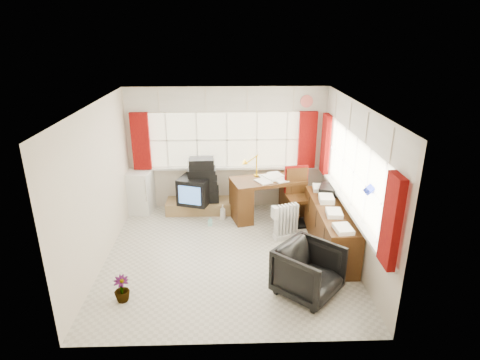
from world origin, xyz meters
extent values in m
plane|color=beige|center=(0.00, 0.00, 0.00)|extent=(4.00, 4.00, 0.00)
plane|color=beige|center=(0.00, 2.00, 1.25)|extent=(4.00, 0.00, 4.00)
plane|color=beige|center=(0.00, -2.00, 1.25)|extent=(4.00, 0.00, 4.00)
plane|color=beige|center=(-2.00, 0.00, 1.25)|extent=(0.00, 4.00, 4.00)
plane|color=beige|center=(2.00, 0.00, 1.25)|extent=(0.00, 4.00, 4.00)
plane|color=white|center=(0.00, 0.00, 2.50)|extent=(4.00, 4.00, 0.00)
plane|color=beige|center=(0.00, 1.98, 1.45)|extent=(3.60, 0.00, 3.60)
cube|color=white|center=(0.00, 1.94, 0.87)|extent=(3.70, 0.12, 0.05)
cube|color=white|center=(-1.20, 1.97, 1.45)|extent=(0.03, 0.02, 1.10)
cube|color=white|center=(-0.60, 1.97, 1.45)|extent=(0.03, 0.02, 1.10)
cube|color=white|center=(0.00, 1.97, 1.45)|extent=(0.03, 0.02, 1.10)
cube|color=white|center=(0.60, 1.97, 1.45)|extent=(0.03, 0.02, 1.10)
cube|color=white|center=(1.20, 1.97, 1.45)|extent=(0.03, 0.02, 1.10)
plane|color=beige|center=(1.98, 0.00, 1.45)|extent=(0.00, 3.60, 3.60)
cube|color=white|center=(1.94, 0.00, 0.87)|extent=(0.12, 3.70, 0.05)
cube|color=white|center=(1.97, -1.20, 1.45)|extent=(0.02, 0.03, 1.10)
cube|color=white|center=(1.97, -0.60, 1.45)|extent=(0.02, 0.03, 1.10)
cube|color=white|center=(1.97, 0.00, 1.45)|extent=(0.02, 0.03, 1.10)
cube|color=white|center=(1.97, 0.60, 1.45)|extent=(0.02, 0.03, 1.10)
cube|color=white|center=(1.97, 1.20, 1.45)|extent=(0.02, 0.03, 1.10)
cube|color=maroon|center=(-1.70, 1.90, 1.46)|extent=(0.35, 0.10, 1.15)
cube|color=maroon|center=(1.60, 1.90, 1.46)|extent=(0.35, 0.10, 1.15)
cube|color=maroon|center=(1.90, 1.60, 1.46)|extent=(0.10, 0.35, 1.15)
cube|color=maroon|center=(1.90, -1.70, 1.46)|extent=(0.10, 0.35, 1.15)
cube|color=silver|center=(0.00, 1.96, 2.25)|extent=(3.95, 0.08, 0.48)
cube|color=silver|center=(1.96, 0.00, 2.25)|extent=(0.08, 3.95, 0.48)
cube|color=#4C2E12|center=(0.78, 1.45, 0.77)|extent=(1.52, 1.02, 0.06)
cube|color=#4C2E12|center=(0.26, 1.31, 0.37)|extent=(0.47, 0.68, 0.74)
cube|color=#4C2E12|center=(1.30, 1.59, 0.37)|extent=(0.47, 0.68, 0.74)
cube|color=white|center=(0.78, 1.45, 0.81)|extent=(0.31, 0.37, 0.02)
cube|color=white|center=(0.78, 1.45, 0.82)|extent=(0.31, 0.37, 0.02)
cube|color=white|center=(0.78, 1.45, 0.82)|extent=(0.31, 0.37, 0.02)
cube|color=white|center=(0.78, 1.45, 0.83)|extent=(0.31, 0.37, 0.02)
cube|color=white|center=(0.78, 1.45, 0.83)|extent=(0.31, 0.37, 0.02)
cube|color=white|center=(0.78, 1.45, 0.83)|extent=(0.31, 0.37, 0.02)
cylinder|color=#E4AD09|center=(0.58, 1.64, 0.82)|extent=(0.10, 0.10, 0.02)
cylinder|color=#E4AD09|center=(0.58, 1.64, 1.01)|extent=(0.03, 0.03, 0.40)
cone|color=#E4AD09|center=(0.58, 1.64, 1.17)|extent=(0.17, 0.14, 0.16)
cube|color=black|center=(1.35, 1.11, 0.02)|extent=(0.53, 0.53, 0.04)
cylinder|color=silver|center=(1.35, 1.11, 0.27)|extent=(0.06, 0.06, 0.53)
cube|color=#4C2E12|center=(1.35, 1.11, 0.53)|extent=(0.51, 0.49, 0.06)
cube|color=#4C2E12|center=(1.32, 1.34, 0.82)|extent=(0.41, 0.11, 0.51)
cube|color=maroon|center=(1.32, 1.34, 0.84)|extent=(0.45, 0.13, 0.53)
imported|color=black|center=(1.12, -1.05, 0.37)|extent=(1.13, 1.13, 0.74)
cube|color=white|center=(1.04, 0.56, 0.04)|extent=(0.47, 0.31, 0.09)
cube|color=white|center=(0.85, 0.50, 0.37)|extent=(0.07, 0.13, 0.56)
cube|color=white|center=(0.91, 0.52, 0.37)|extent=(0.07, 0.13, 0.56)
cube|color=white|center=(0.97, 0.54, 0.37)|extent=(0.07, 0.13, 0.56)
cube|color=white|center=(1.04, 0.56, 0.37)|extent=(0.07, 0.13, 0.56)
cube|color=white|center=(1.10, 0.59, 0.37)|extent=(0.07, 0.13, 0.56)
cube|color=white|center=(1.16, 0.61, 0.37)|extent=(0.07, 0.13, 0.56)
cube|color=white|center=(1.22, 0.63, 0.37)|extent=(0.07, 0.13, 0.56)
cube|color=#4C2E12|center=(1.73, 0.20, 0.38)|extent=(0.50, 2.00, 0.75)
cube|color=white|center=(1.70, -0.60, 0.80)|extent=(0.24, 0.32, 0.10)
cube|color=white|center=(1.70, -0.07, 0.80)|extent=(0.24, 0.32, 0.10)
cube|color=white|center=(1.70, 0.47, 0.80)|extent=(0.24, 0.32, 0.10)
cube|color=white|center=(1.70, 1.00, 0.80)|extent=(0.24, 0.32, 0.10)
cube|color=black|center=(1.83, 0.84, 0.82)|extent=(0.43, 0.48, 0.13)
cube|color=#9B7B4D|center=(-0.55, 1.72, 0.12)|extent=(1.40, 0.50, 0.25)
cube|color=black|center=(-0.65, 1.62, 0.52)|extent=(0.73, 0.69, 0.54)
cube|color=#4E86DD|center=(-0.74, 1.35, 0.52)|extent=(0.43, 0.16, 0.36)
cube|color=black|center=(-0.51, 1.74, 0.37)|extent=(0.67, 0.44, 0.24)
cube|color=black|center=(-0.51, 1.74, 0.60)|extent=(0.62, 0.42, 0.23)
cube|color=black|center=(-0.51, 1.74, 0.83)|extent=(0.56, 0.39, 0.22)
cube|color=black|center=(-0.51, 1.74, 1.04)|extent=(0.50, 0.37, 0.21)
cube|color=white|center=(-1.80, 1.79, 0.43)|extent=(0.57, 0.57, 0.87)
cube|color=silver|center=(-1.60, 1.51, 0.56)|extent=(0.02, 0.02, 0.46)
imported|color=silver|center=(-0.10, 1.35, 0.15)|extent=(0.13, 0.13, 0.31)
imported|color=#8ED4C8|center=(-0.34, 1.09, 0.09)|extent=(0.08, 0.08, 0.17)
imported|color=black|center=(-1.47, -1.14, 0.19)|extent=(0.27, 0.27, 0.38)
camera|label=1|loc=(0.02, -5.80, 3.55)|focal=30.00mm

